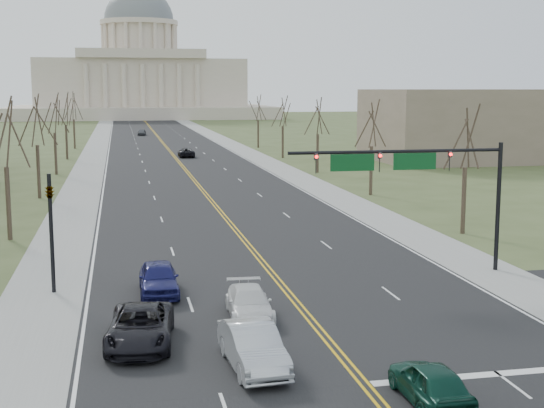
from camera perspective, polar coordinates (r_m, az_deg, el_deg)
name	(u,v)px	position (r m, az deg, el deg)	size (l,w,h in m)	color
ground	(356,374)	(27.93, 6.34, -12.62)	(600.00, 600.00, 0.00)	#3F4D26
road	(166,146)	(135.37, -7.99, 4.32)	(20.00, 380.00, 0.01)	black
cross_road	(314,324)	(33.36, 3.17, -8.98)	(120.00, 14.00, 0.01)	black
sidewalk_left	(96,147)	(135.19, -13.09, 4.18)	(4.00, 380.00, 0.03)	gray
sidewalk_right	(233,145)	(136.61, -2.95, 4.44)	(4.00, 380.00, 0.03)	gray
center_line	(166,146)	(135.37, -7.99, 4.33)	(0.42, 380.00, 0.01)	gold
edge_line_left	(109,147)	(135.14, -12.16, 4.21)	(0.15, 380.00, 0.01)	silver
edge_line_right	(221,145)	(136.30, -3.87, 4.42)	(0.15, 380.00, 0.01)	silver
stop_bar	(498,374)	(28.93, 16.66, -12.14)	(9.50, 0.50, 0.01)	silver
capitol	(141,77)	(274.81, -9.87, 9.42)	(90.00, 60.00, 50.00)	beige
signal_mast	(414,170)	(41.50, 10.61, 2.51)	(12.12, 0.44, 7.20)	black
signal_left	(51,220)	(38.93, -16.32, -1.14)	(0.32, 0.36, 6.00)	black
tree_r_0	(466,141)	(54.27, 14.40, 4.64)	(3.74, 3.74, 8.50)	#362620
tree_l_0	(5,137)	(53.37, -19.47, 4.78)	(3.96, 3.96, 9.00)	#362620
tree_r_1	(372,127)	(72.76, 7.53, 5.80)	(3.74, 3.74, 8.50)	#362620
tree_l_1	(36,123)	(73.20, -17.33, 5.81)	(3.96, 3.96, 9.00)	#362620
tree_r_2	(318,118)	(91.90, 3.47, 6.45)	(3.74, 3.74, 8.50)	#362620
tree_l_2	(54,116)	(93.10, -16.10, 6.40)	(3.96, 3.96, 9.00)	#362620
tree_r_3	(283,113)	(111.33, 0.81, 6.85)	(3.74, 3.74, 8.50)	#362620
tree_l_3	(65,111)	(113.04, -15.30, 6.78)	(3.96, 3.96, 9.00)	#362620
tree_r_4	(258,109)	(130.94, -1.06, 7.13)	(3.74, 3.74, 8.50)	#362620
tree_l_4	(73,108)	(133.00, -14.73, 7.04)	(3.96, 3.96, 9.00)	#362620
bldg_right_mass	(462,125)	(111.75, 14.14, 5.80)	(25.00, 20.00, 10.00)	#756653
car_nb_inner_lead	(430,382)	(25.65, 11.85, -13.01)	(1.67, 4.16, 1.42)	#0C372A
car_sb_inner_lead	(253,347)	(28.05, -1.45, -10.69)	(1.71, 4.90, 1.61)	#B2B6BB
car_sb_outer_lead	(140,326)	(30.90, -9.89, -9.07)	(2.50, 5.43, 1.51)	black
car_sb_inner_second	(249,303)	(33.92, -1.72, -7.48)	(1.88, 4.63, 1.34)	white
car_sb_outer_second	(159,278)	(38.10, -8.54, -5.55)	(1.90, 4.73, 1.61)	navy
car_far_nb	(186,152)	(113.72, -6.48, 3.88)	(2.26, 4.89, 1.36)	black
car_far_sb	(142,132)	(167.81, -9.78, 5.35)	(1.66, 4.12, 1.40)	#515459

